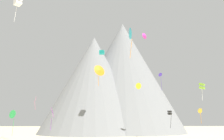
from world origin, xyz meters
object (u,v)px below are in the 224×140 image
at_px(kite_gold_low, 200,111).
at_px(kite_rainbow_low, 36,101).
at_px(kite_violet_low, 53,113).
at_px(kite_teal_mid, 102,52).
at_px(kite_orange_mid, 100,70).
at_px(kite_cyan_mid, 130,34).
at_px(kite_lime_low, 202,86).
at_px(kite_green_low, 13,115).
at_px(rock_massif, 116,81).
at_px(kite_magenta_mid, 145,36).
at_px(kite_indigo_mid, 161,75).
at_px(kite_yellow_mid, 138,86).
at_px(kite_black_low, 170,113).
at_px(kite_white_high, 18,2).

relative_size(kite_gold_low, kite_rainbow_low, 1.06).
distance_m(kite_violet_low, kite_teal_mid, 26.49).
distance_m(kite_orange_mid, kite_cyan_mid, 10.61).
bearing_deg(kite_teal_mid, kite_lime_low, 147.91).
bearing_deg(kite_rainbow_low, kite_violet_low, -122.50).
bearing_deg(kite_green_low, kite_cyan_mid, 171.06).
xyz_separation_m(rock_massif, kite_magenta_mid, (2.76, -51.22, 2.66)).
relative_size(kite_cyan_mid, kite_magenta_mid, 4.47).
height_order(kite_cyan_mid, kite_indigo_mid, kite_cyan_mid).
xyz_separation_m(kite_gold_low, kite_cyan_mid, (-22.62, -23.50, 14.46)).
relative_size(kite_lime_low, kite_yellow_mid, 1.96).
distance_m(kite_black_low, kite_cyan_mid, 27.59).
relative_size(kite_violet_low, kite_lime_low, 1.38).
height_order(kite_green_low, kite_yellow_mid, kite_yellow_mid).
bearing_deg(kite_orange_mid, kite_gold_low, 0.09).
relative_size(kite_orange_mid, kite_magenta_mid, 3.35).
distance_m(kite_black_low, kite_green_low, 41.54).
distance_m(rock_massif, kite_yellow_mid, 28.14).
height_order(kite_teal_mid, kite_indigo_mid, kite_teal_mid).
relative_size(kite_rainbow_low, kite_yellow_mid, 2.11).
relative_size(rock_massif, kite_gold_low, 15.81).
bearing_deg(kite_rainbow_low, kite_black_low, -77.02).
bearing_deg(kite_teal_mid, kite_white_high, 71.37).
bearing_deg(kite_violet_low, kite_magenta_mid, -124.41).
xyz_separation_m(kite_orange_mid, kite_yellow_mid, (11.98, 22.48, -0.46)).
height_order(rock_massif, kite_lime_low, rock_massif).
xyz_separation_m(kite_orange_mid, kite_magenta_mid, (9.84, -1.55, 7.52)).
distance_m(kite_gold_low, kite_rainbow_low, 50.15).
bearing_deg(kite_teal_mid, kite_black_low, 169.68).
xyz_separation_m(kite_gold_low, kite_indigo_mid, (-10.41, 1.94, 10.45)).
bearing_deg(kite_cyan_mid, kite_rainbow_low, -150.69).
bearing_deg(kite_indigo_mid, kite_orange_mid, 92.93).
bearing_deg(kite_gold_low, kite_yellow_mid, -31.40).
bearing_deg(kite_green_low, kite_yellow_mid, -140.74).
bearing_deg(kite_orange_mid, kite_white_high, 169.79).
bearing_deg(rock_massif, kite_white_high, -112.79).
distance_m(kite_black_low, kite_white_high, 45.44).
relative_size(kite_cyan_mid, kite_yellow_mid, 3.24).
bearing_deg(kite_cyan_mid, kite_lime_low, 101.12).
bearing_deg(kite_magenta_mid, kite_yellow_mid, 46.63).
distance_m(kite_violet_low, kite_magenta_mid, 27.29).
height_order(kite_gold_low, kite_magenta_mid, kite_magenta_mid).
xyz_separation_m(kite_rainbow_low, kite_yellow_mid, (32.01, -6.90, 4.12)).
bearing_deg(kite_rainbow_low, kite_cyan_mid, -108.08).
distance_m(kite_violet_low, kite_yellow_mid, 29.32).
distance_m(kite_cyan_mid, kite_white_high, 23.20).
bearing_deg(rock_massif, kite_yellow_mid, -79.78).
bearing_deg(kite_lime_low, kite_magenta_mid, -51.27).
bearing_deg(kite_black_low, kite_rainbow_low, 158.83).
bearing_deg(kite_green_low, kite_black_low, -155.26).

